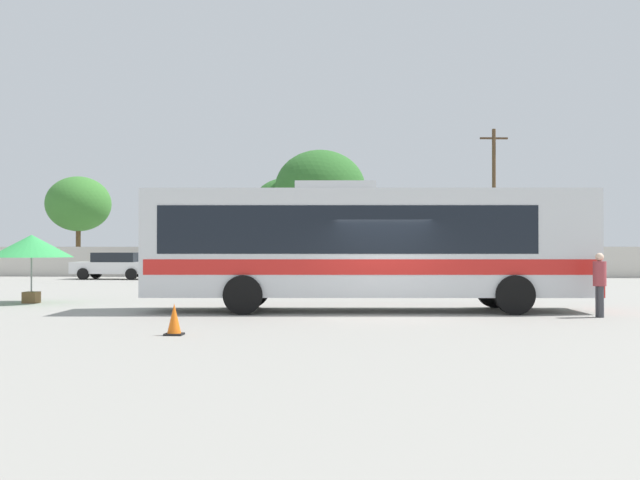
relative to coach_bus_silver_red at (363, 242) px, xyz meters
The scene contains 13 objects.
ground_plane 8.70m from the coach_bus_silver_red, 86.05° to the left, with size 300.00×300.00×0.00m, color gray.
perimeter_wall 25.22m from the coach_bus_silver_red, 88.67° to the left, with size 80.00×0.30×1.82m, color beige.
coach_bus_silver_red is the anchor object (origin of this frame).
attendant_by_bus_door 6.28m from the coach_bus_silver_red, 14.73° to the right, with size 0.38×0.38×1.63m.
vendor_umbrella_secondary_green 10.84m from the coach_bus_silver_red, 167.23° to the left, with size 2.60×2.60×2.17m.
parked_car_leftmost_white 25.48m from the coach_bus_silver_red, 123.91° to the left, with size 4.51×2.14×1.49m.
parked_car_second_dark_blue 23.33m from the coach_bus_silver_red, 112.19° to the left, with size 4.28×2.06×1.45m.
utility_pole_near 30.33m from the coach_bus_silver_red, 74.72° to the left, with size 1.80×0.33×9.38m.
roadside_tree_left 35.66m from the coach_bus_silver_red, 123.41° to the left, with size 4.34×4.34×6.56m.
roadside_tree_midleft 31.36m from the coach_bus_silver_red, 100.42° to the left, with size 4.58×4.58×6.46m.
roadside_tree_midright 29.31m from the coach_bus_silver_red, 96.34° to the left, with size 5.86×5.86×8.10m.
roadside_tree_right 30.33m from the coach_bus_silver_red, 80.30° to the left, with size 3.65×3.65×5.40m.
traffic_cone_on_apron 7.49m from the coach_bus_silver_red, 120.36° to the right, with size 0.36×0.36×0.64m.
Camera 1 is at (-0.26, -20.36, 1.76)m, focal length 44.19 mm.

